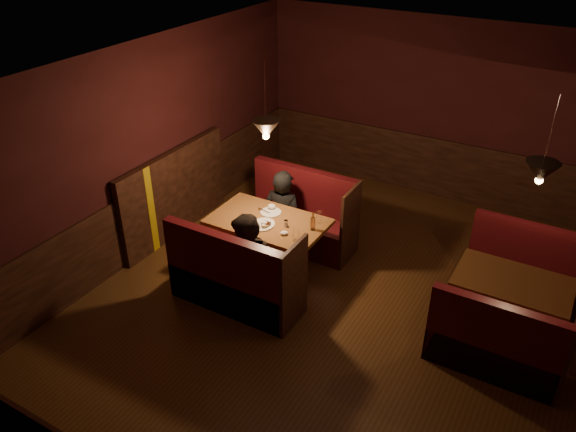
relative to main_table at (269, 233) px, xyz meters
The scene contains 9 objects.
room 1.02m from the main_table, 10.18° to the right, with size 6.02×7.02×2.92m.
main_table is the anchor object (origin of this frame).
main_bench_far 0.89m from the main_table, 88.87° to the left, with size 1.64×0.59×1.12m.
main_bench_near 0.89m from the main_table, 88.88° to the right, with size 1.64×0.59×1.12m.
second_table 3.00m from the main_table, ahead, with size 1.25×0.80×0.71m.
second_bench_far 3.23m from the main_table, 20.52° to the left, with size 1.39×0.52×0.99m.
second_bench_near 3.05m from the main_table, ahead, with size 1.39×0.52×0.99m.
diner_a 0.61m from the main_table, 102.22° to the left, with size 0.58×0.38×1.59m, color black.
diner_b 0.69m from the main_table, 79.91° to the right, with size 0.76×0.59×1.56m, color black.
Camera 1 is at (2.12, -5.05, 4.49)m, focal length 35.00 mm.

